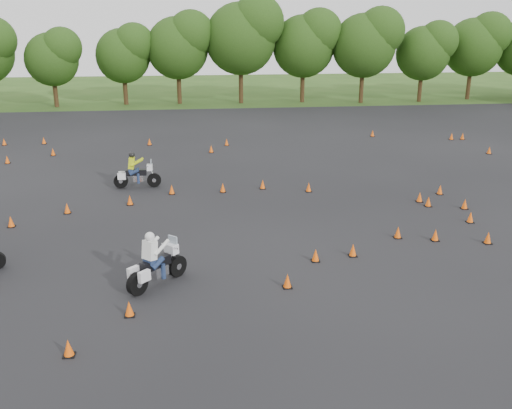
# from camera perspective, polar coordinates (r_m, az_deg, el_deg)

# --- Properties ---
(ground) EXTENTS (140.00, 140.00, 0.00)m
(ground) POSITION_cam_1_polar(r_m,az_deg,el_deg) (19.61, 1.36, -6.99)
(ground) COLOR #2D5119
(ground) RESTS_ON ground
(asphalt_pad) EXTENTS (62.00, 62.00, 0.00)m
(asphalt_pad) POSITION_cam_1_polar(r_m,az_deg,el_deg) (25.12, -0.53, -1.16)
(asphalt_pad) COLOR black
(asphalt_pad) RESTS_ON ground
(treeline) EXTENTS (87.00, 32.55, 10.94)m
(treeline) POSITION_cam_1_polar(r_m,az_deg,el_deg) (53.00, 1.88, 14.17)
(treeline) COLOR #224012
(treeline) RESTS_ON ground
(traffic_cones) EXTENTS (36.69, 32.49, 0.45)m
(traffic_cones) POSITION_cam_1_polar(r_m,az_deg,el_deg) (24.76, 0.88, -0.92)
(traffic_cones) COLOR #FA5A0A
(traffic_cones) RESTS_ON asphalt_pad
(rider_yellow) EXTENTS (2.40, 0.76, 1.85)m
(rider_yellow) POSITION_cam_1_polar(r_m,az_deg,el_deg) (29.69, -11.83, 3.38)
(rider_yellow) COLOR #B8C811
(rider_yellow) RESTS_ON ground
(rider_white) EXTENTS (2.27, 2.29, 1.90)m
(rider_white) POSITION_cam_1_polar(r_m,az_deg,el_deg) (18.74, -9.87, -5.32)
(rider_white) COLOR white
(rider_white) RESTS_ON ground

